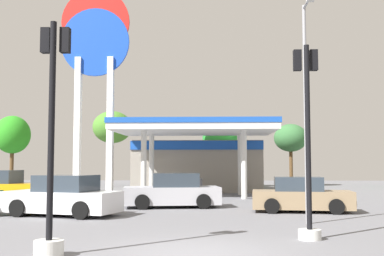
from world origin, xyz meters
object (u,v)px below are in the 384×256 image
at_px(traffic_signal_1, 308,152).
at_px(traffic_signal_0, 51,164).
at_px(car_4, 301,196).
at_px(tree_0, 12,135).
at_px(car_0, 63,197).
at_px(tree_1, 112,128).
at_px(tree_3, 291,138).
at_px(corner_streetlamp, 306,91).
at_px(tree_2, 220,138).
at_px(station_pole_sign, 95,59).
at_px(car_1, 172,192).

bearing_deg(traffic_signal_1, traffic_signal_0, -157.65).
xyz_separation_m(car_4, tree_0, (-20.97, 20.58, 3.79)).
distance_m(car_0, tree_1, 23.66).
xyz_separation_m(tree_1, tree_3, (15.60, 0.70, -0.94)).
bearing_deg(corner_streetlamp, traffic_signal_1, -101.12).
relative_size(traffic_signal_1, tree_0, 0.85).
distance_m(tree_1, tree_2, 9.53).
distance_m(tree_0, tree_2, 17.98).
relative_size(traffic_signal_1, tree_1, 0.79).
height_order(traffic_signal_0, tree_2, tree_2).
bearing_deg(tree_1, station_pole_sign, -85.45).
height_order(station_pole_sign, traffic_signal_1, station_pole_sign).
xyz_separation_m(traffic_signal_0, tree_3, (10.45, 31.60, 2.18)).
distance_m(station_pole_sign, car_4, 18.51).
height_order(car_1, tree_3, tree_3).
xyz_separation_m(tree_1, corner_streetlamp, (11.86, -25.33, -0.70)).
relative_size(car_0, tree_3, 0.86).
bearing_deg(station_pole_sign, traffic_signal_1, -60.84).
xyz_separation_m(station_pole_sign, car_4, (11.62, -11.69, -8.43)).
distance_m(car_1, tree_3, 22.22).
bearing_deg(car_1, car_0, -137.18).
bearing_deg(traffic_signal_1, station_pole_sign, 119.16).
height_order(traffic_signal_0, traffic_signal_1, traffic_signal_1).
bearing_deg(tree_2, station_pole_sign, -136.34).
height_order(car_1, traffic_signal_1, traffic_signal_1).
distance_m(car_4, corner_streetlamp, 5.57).
bearing_deg(traffic_signal_1, tree_1, 111.64).
distance_m(traffic_signal_0, traffic_signal_1, 6.61).
relative_size(car_1, traffic_signal_1, 0.88).
relative_size(car_4, tree_0, 0.69).
xyz_separation_m(car_0, corner_streetlamp, (8.88, -2.28, 3.72)).
distance_m(car_0, corner_streetlamp, 9.90).
relative_size(tree_2, corner_streetlamp, 0.74).
height_order(car_4, corner_streetlamp, corner_streetlamp).
bearing_deg(car_0, traffic_signal_0, -74.48).
relative_size(car_1, tree_0, 0.75).
xyz_separation_m(station_pole_sign, car_0, (2.22, -13.48, -8.38)).
distance_m(traffic_signal_1, tree_3, 29.47).
bearing_deg(tree_0, tree_1, 4.49).
relative_size(traffic_signal_0, traffic_signal_1, 0.99).
relative_size(traffic_signal_1, corner_streetlamp, 0.70).
distance_m(car_0, traffic_signal_1, 9.98).
xyz_separation_m(tree_0, tree_3, (24.19, 1.38, -0.26)).
relative_size(traffic_signal_1, tree_3, 0.96).
relative_size(car_4, tree_3, 0.77).
bearing_deg(car_0, tree_2, 73.57).
xyz_separation_m(tree_1, tree_2, (9.38, -1.35, -1.03)).
bearing_deg(tree_2, tree_1, 171.84).
relative_size(car_1, corner_streetlamp, 0.62).
bearing_deg(traffic_signal_1, car_1, 116.05).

